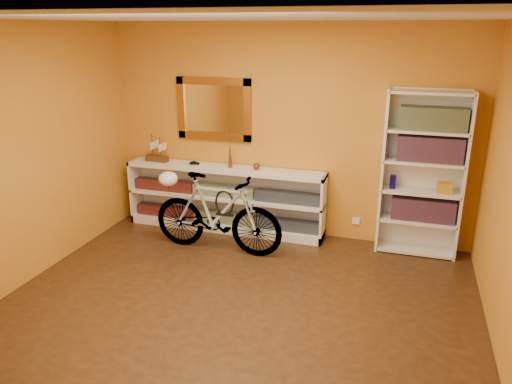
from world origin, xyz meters
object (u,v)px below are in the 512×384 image
(console_unit, at_px, (225,199))
(bookcase, at_px, (422,175))
(bicycle, at_px, (217,213))
(helmet, at_px, (168,179))

(console_unit, height_order, bookcase, bookcase)
(bookcase, relative_size, bicycle, 1.18)
(bookcase, height_order, bicycle, bookcase)
(helmet, bearing_deg, bookcase, 12.94)
(console_unit, distance_m, helmet, 0.88)
(console_unit, relative_size, helmet, 11.35)
(bookcase, bearing_deg, bicycle, -163.32)
(console_unit, bearing_deg, helmet, -126.47)
(bicycle, relative_size, helmet, 7.03)
(bookcase, xyz_separation_m, helmet, (-2.85, -0.65, -0.12))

